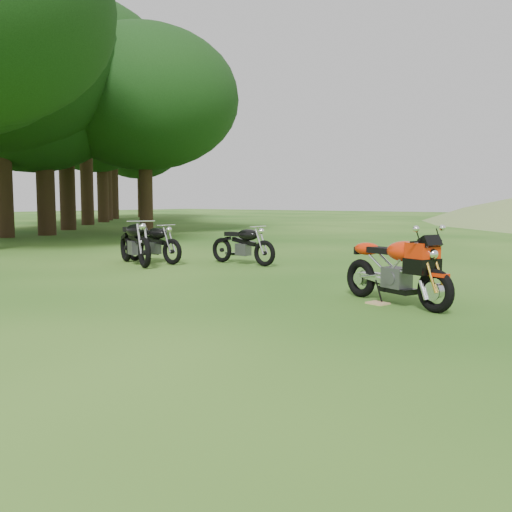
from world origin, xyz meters
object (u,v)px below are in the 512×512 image
Objects in this scene: plywood_board at (378,303)px; vintage_moto_b at (135,241)px; vintage_moto_a at (153,242)px; sport_motorcycle at (396,264)px; vintage_moto_d at (243,244)px.

vintage_moto_b reaches higher than plywood_board.
plywood_board is 0.15× the size of vintage_moto_a.
plywood_board is 6.38m from vintage_moto_a.
sport_motorcycle is 5.17m from vintage_moto_d.
plywood_board is 6.27m from vintage_moto_b.
plywood_board is 0.14× the size of vintage_moto_b.
plywood_board is 0.16× the size of vintage_moto_d.
sport_motorcycle is at bearing -25.41° from vintage_moto_d.
vintage_moto_a is 0.52m from vintage_moto_b.
sport_motorcycle is 6.80× the size of plywood_board.
sport_motorcycle is at bearing 32.65° from plywood_board.
vintage_moto_d is (1.77, 0.97, -0.01)m from vintage_moto_a.
vintage_moto_b is 1.15× the size of vintage_moto_d.
plywood_board is at bearing -13.05° from vintage_moto_a.
vintage_moto_b reaches higher than vintage_moto_a.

